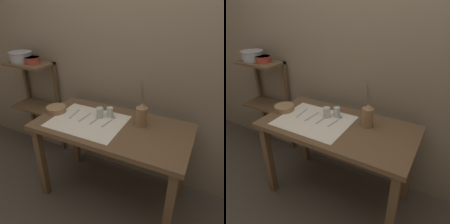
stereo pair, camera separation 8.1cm
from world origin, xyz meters
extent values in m
plane|color=#473F35|center=(0.00, 0.00, 0.00)|extent=(12.00, 12.00, 0.00)
cube|color=#7A6B56|center=(0.00, 0.44, 1.20)|extent=(7.00, 0.06, 2.40)
cube|color=brown|center=(0.00, 0.00, 0.76)|extent=(1.28, 0.65, 0.04)
cube|color=brown|center=(-0.58, -0.27, 0.37)|extent=(0.06, 0.06, 0.74)
cube|color=brown|center=(0.58, -0.27, 0.37)|extent=(0.06, 0.06, 0.74)
cube|color=brown|center=(-0.58, 0.27, 0.37)|extent=(0.06, 0.06, 0.74)
cube|color=brown|center=(0.58, 0.27, 0.37)|extent=(0.06, 0.06, 0.74)
cube|color=brown|center=(-1.08, 0.25, 1.09)|extent=(0.48, 0.28, 0.02)
cube|color=brown|center=(-1.08, 0.25, 0.61)|extent=(0.48, 0.28, 0.02)
cube|color=brown|center=(-1.30, 0.37, 0.55)|extent=(0.04, 0.04, 1.10)
cube|color=brown|center=(-0.86, 0.37, 0.55)|extent=(0.04, 0.04, 1.10)
cube|color=beige|center=(-0.21, -0.03, 0.78)|extent=(0.61, 0.47, 0.00)
cylinder|color=olive|center=(0.21, 0.10, 0.85)|extent=(0.09, 0.09, 0.16)
cone|color=olive|center=(0.21, 0.10, 0.95)|extent=(0.07, 0.07, 0.04)
cylinder|color=brown|center=(0.20, 0.10, 1.05)|extent=(0.02, 0.04, 0.16)
cylinder|color=brown|center=(0.21, 0.09, 1.05)|extent=(0.02, 0.01, 0.16)
cylinder|color=brown|center=(0.21, 0.09, 1.04)|extent=(0.01, 0.03, 0.14)
cylinder|color=brown|center=(0.21, 0.09, 1.07)|extent=(0.04, 0.05, 0.20)
cylinder|color=brown|center=(0.22, 0.10, 1.07)|extent=(0.02, 0.03, 0.19)
cylinder|color=#8E6B47|center=(-0.56, -0.01, 0.80)|extent=(0.18, 0.18, 0.05)
cylinder|color=#B7C1BC|center=(-0.15, 0.07, 0.82)|extent=(0.06, 0.06, 0.09)
cylinder|color=#B7C1BC|center=(-0.07, 0.12, 0.82)|extent=(0.06, 0.06, 0.09)
cube|color=#939399|center=(-0.38, 0.02, 0.78)|extent=(0.03, 0.18, 0.00)
cube|color=#939399|center=(-0.26, 0.01, 0.78)|extent=(0.03, 0.18, 0.00)
cube|color=#939399|center=(-0.15, 0.01, 0.78)|extent=(0.03, 0.18, 0.00)
sphere|color=#939399|center=(-0.15, 0.10, 0.78)|extent=(0.02, 0.02, 0.02)
cube|color=#939399|center=(-0.04, 0.02, 0.78)|extent=(0.04, 0.18, 0.00)
sphere|color=#939399|center=(-0.03, 0.11, 0.78)|extent=(0.02, 0.02, 0.02)
cylinder|color=#939399|center=(-1.17, 0.25, 1.16)|extent=(0.22, 0.22, 0.10)
cylinder|color=#939399|center=(-1.17, 0.25, 1.21)|extent=(0.23, 0.23, 0.01)
cylinder|color=#9E3828|center=(-1.02, 0.25, 1.14)|extent=(0.15, 0.15, 0.07)
cylinder|color=#9E3828|center=(-1.02, 0.25, 1.17)|extent=(0.16, 0.16, 0.01)
camera|label=1|loc=(0.68, -1.37, 1.69)|focal=35.00mm
camera|label=2|loc=(0.75, -1.34, 1.69)|focal=35.00mm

